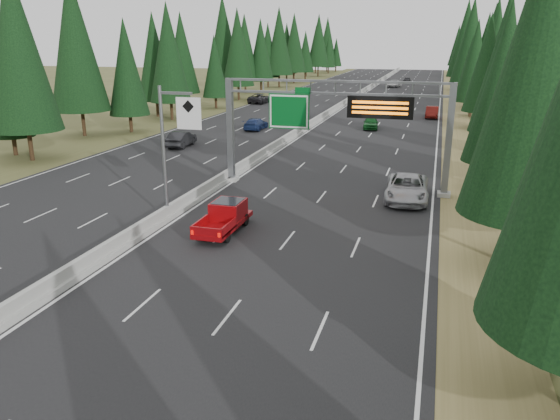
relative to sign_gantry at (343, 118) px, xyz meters
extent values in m
cube|color=black|center=(-8.92, 45.12, -5.23)|extent=(32.00, 260.00, 0.08)
cube|color=olive|center=(8.88, 45.12, -5.24)|extent=(3.60, 260.00, 0.06)
cube|color=#474D23|center=(-26.72, 45.12, -5.24)|extent=(3.60, 260.00, 0.06)
cube|color=#9B9B96|center=(-8.92, 45.12, -5.04)|extent=(0.70, 260.00, 0.30)
cube|color=#9B9B96|center=(-8.92, 45.12, -4.64)|extent=(0.30, 260.00, 0.60)
cube|color=slate|center=(-8.57, 0.12, -1.29)|extent=(0.45, 0.45, 7.80)
cube|color=#9B9B96|center=(-8.57, 0.12, -5.04)|extent=(0.90, 0.90, 0.30)
cube|color=slate|center=(7.28, 0.12, -1.29)|extent=(0.45, 0.45, 7.80)
cube|color=#9B9B96|center=(7.28, 0.12, -5.04)|extent=(0.90, 0.90, 0.30)
cube|color=slate|center=(-0.64, 0.12, 2.53)|extent=(15.85, 0.35, 0.16)
cube|color=slate|center=(-0.64, 0.12, 1.69)|extent=(15.85, 0.35, 0.16)
cube|color=#054C19|center=(-3.92, -0.13, 0.36)|extent=(3.00, 0.10, 2.50)
cube|color=silver|center=(-3.92, -0.19, 0.36)|extent=(2.85, 0.02, 2.35)
cube|color=#054C19|center=(-2.92, -0.13, 1.86)|extent=(1.10, 0.10, 0.45)
cube|color=black|center=(2.58, -0.18, 0.86)|extent=(4.50, 0.40, 1.50)
cube|color=orange|center=(2.58, -0.40, 1.21)|extent=(3.80, 0.02, 0.18)
cube|color=orange|center=(2.58, -0.40, 0.86)|extent=(3.80, 0.02, 0.18)
cube|color=orange|center=(2.58, -0.40, 0.51)|extent=(3.80, 0.02, 0.18)
cylinder|color=slate|center=(-8.92, -9.88, -1.19)|extent=(0.20, 0.20, 8.00)
cube|color=#9B9B96|center=(-8.92, -9.88, -5.09)|extent=(0.50, 0.50, 0.20)
cube|color=slate|center=(-7.92, -9.88, 2.41)|extent=(2.00, 0.15, 0.15)
cube|color=silver|center=(-7.12, -10.00, 1.31)|extent=(1.50, 0.06, 1.80)
cylinder|color=black|center=(10.74, -11.77, -3.88)|extent=(0.40, 0.40, 2.78)
cone|color=black|center=(10.74, -11.77, 4.82)|extent=(6.26, 6.26, 14.61)
cylinder|color=black|center=(10.67, 3.30, -4.20)|extent=(0.40, 0.40, 2.13)
cone|color=black|center=(10.67, 3.30, 2.45)|extent=(4.79, 4.79, 11.18)
cylinder|color=black|center=(11.80, 16.45, -4.11)|extent=(0.40, 0.40, 2.32)
cone|color=black|center=(11.80, 16.45, 3.14)|extent=(5.22, 5.22, 12.17)
cylinder|color=black|center=(15.12, 15.35, -4.21)|extent=(0.40, 0.40, 2.13)
cone|color=black|center=(15.12, 15.35, 2.44)|extent=(4.79, 4.79, 11.17)
cylinder|color=black|center=(11.57, 33.15, -4.17)|extent=(0.40, 0.40, 2.20)
cone|color=black|center=(11.57, 33.15, 2.70)|extent=(4.94, 4.94, 11.54)
cylinder|color=black|center=(15.04, 29.46, -4.08)|extent=(0.40, 0.40, 2.38)
cone|color=black|center=(15.04, 29.46, 3.38)|extent=(5.37, 5.37, 12.52)
cylinder|color=black|center=(10.80, 45.13, -4.20)|extent=(0.40, 0.40, 2.14)
cone|color=black|center=(10.80, 45.13, 2.50)|extent=(4.82, 4.82, 11.25)
cylinder|color=black|center=(14.71, 46.77, -3.89)|extent=(0.40, 0.40, 2.75)
cone|color=black|center=(14.71, 46.77, 4.72)|extent=(6.20, 6.20, 14.46)
cylinder|color=black|center=(10.80, 57.29, -4.36)|extent=(0.40, 0.40, 1.83)
cone|color=black|center=(10.80, 57.29, 1.35)|extent=(4.11, 4.11, 9.59)
cylinder|color=black|center=(14.28, 57.53, -4.02)|extent=(0.40, 0.40, 2.51)
cone|color=black|center=(14.28, 57.53, 3.81)|extent=(5.64, 5.64, 13.16)
cylinder|color=black|center=(11.13, 71.42, -3.83)|extent=(0.40, 0.40, 2.88)
cone|color=black|center=(11.13, 71.42, 5.19)|extent=(6.49, 6.49, 15.14)
cylinder|color=black|center=(15.42, 73.73, -3.82)|extent=(0.40, 0.40, 2.91)
cone|color=black|center=(15.42, 73.73, 5.27)|extent=(6.54, 6.54, 15.26)
cylinder|color=black|center=(10.71, 88.40, -3.76)|extent=(0.40, 0.40, 3.01)
cone|color=black|center=(10.71, 88.40, 5.64)|extent=(6.77, 6.77, 15.80)
cylinder|color=black|center=(15.90, 84.97, -3.84)|extent=(0.40, 0.40, 2.85)
cone|color=black|center=(15.90, 84.97, 5.06)|extent=(6.41, 6.41, 14.96)
cylinder|color=black|center=(12.05, 99.10, -3.83)|extent=(0.40, 0.40, 2.87)
cone|color=black|center=(12.05, 99.10, 5.13)|extent=(6.45, 6.45, 15.06)
cylinder|color=black|center=(15.71, 98.80, -3.94)|extent=(0.40, 0.40, 2.67)
cone|color=black|center=(15.71, 98.80, 4.39)|extent=(6.00, 6.00, 14.00)
cylinder|color=black|center=(11.60, 115.56, -4.35)|extent=(0.40, 0.40, 1.83)
cone|color=black|center=(11.60, 115.56, 1.38)|extent=(4.13, 4.13, 9.63)
cylinder|color=black|center=(16.02, 112.86, -4.33)|extent=(0.40, 0.40, 1.87)
cone|color=black|center=(16.02, 112.86, 1.50)|extent=(4.20, 4.20, 9.81)
cylinder|color=black|center=(11.98, 128.38, -4.27)|extent=(0.40, 0.40, 1.99)
cone|color=black|center=(11.98, 128.38, 1.94)|extent=(4.47, 4.47, 10.44)
cylinder|color=black|center=(14.87, 128.95, -4.22)|extent=(0.40, 0.40, 2.10)
cone|color=black|center=(14.87, 128.95, 2.36)|extent=(4.73, 4.73, 11.04)
cylinder|color=black|center=(11.91, 143.04, -4.14)|extent=(0.40, 0.40, 2.25)
cone|color=black|center=(11.91, 143.04, 2.90)|extent=(5.07, 5.07, 11.84)
cylinder|color=black|center=(14.82, 140.80, -3.76)|extent=(0.40, 0.40, 3.02)
cone|color=black|center=(14.82, 140.80, 5.69)|extent=(6.80, 6.80, 15.86)
cylinder|color=black|center=(10.70, 157.97, -4.04)|extent=(0.40, 0.40, 2.45)
cone|color=black|center=(10.70, 157.97, 3.62)|extent=(5.52, 5.52, 12.87)
cylinder|color=black|center=(15.16, 154.93, -4.07)|extent=(0.40, 0.40, 2.40)
cone|color=black|center=(15.16, 154.93, 3.44)|extent=(5.41, 5.41, 12.62)
cylinder|color=black|center=(-29.00, 2.50, -3.88)|extent=(0.40, 0.40, 2.78)
cone|color=black|center=(-29.00, 2.50, 4.79)|extent=(6.25, 6.25, 14.57)
cylinder|color=black|center=(-32.21, 4.07, -4.38)|extent=(0.40, 0.40, 1.79)
cone|color=black|center=(-32.21, 4.07, 1.21)|extent=(4.02, 4.02, 9.38)
cylinder|color=black|center=(-28.63, 19.11, -4.22)|extent=(0.40, 0.40, 2.09)
cone|color=black|center=(-28.63, 19.11, 2.30)|extent=(4.70, 4.70, 10.97)
cylinder|color=black|center=(-32.54, 15.47, -3.83)|extent=(0.40, 0.40, 2.88)
cone|color=black|center=(-32.54, 15.47, 5.16)|extent=(6.47, 6.47, 15.10)
cylinder|color=black|center=(-28.90, 30.23, -4.03)|extent=(0.40, 0.40, 2.48)
cone|color=black|center=(-28.90, 30.23, 3.71)|extent=(5.57, 5.57, 13.01)
cylinder|color=black|center=(-32.45, 32.78, -4.12)|extent=(0.40, 0.40, 2.30)
cone|color=black|center=(-32.45, 32.78, 3.08)|extent=(5.18, 5.18, 12.10)
cylinder|color=black|center=(-28.05, 43.99, -4.35)|extent=(0.40, 0.40, 1.83)
cone|color=black|center=(-28.05, 43.99, 1.36)|extent=(4.11, 4.11, 9.60)
cylinder|color=black|center=(-33.44, 43.53, -4.08)|extent=(0.40, 0.40, 2.38)
cone|color=black|center=(-33.44, 43.53, 3.36)|extent=(5.36, 5.36, 12.50)
cylinder|color=black|center=(-29.10, 57.38, -3.98)|extent=(0.40, 0.40, 2.58)
cone|color=black|center=(-29.10, 57.38, 4.09)|extent=(5.81, 5.81, 13.55)
cylinder|color=black|center=(-33.17, 60.73, -3.79)|extent=(0.40, 0.40, 2.96)
cone|color=black|center=(-33.17, 60.73, 5.46)|extent=(6.66, 6.66, 15.54)
cylinder|color=black|center=(-29.87, 73.00, -4.08)|extent=(0.40, 0.40, 2.38)
cone|color=black|center=(-29.87, 73.00, 3.37)|extent=(5.36, 5.36, 12.51)
cylinder|color=black|center=(-32.78, 71.42, -4.01)|extent=(0.40, 0.40, 2.52)
cone|color=black|center=(-32.78, 71.42, 3.87)|extent=(5.67, 5.67, 13.24)
cylinder|color=black|center=(-29.91, 86.80, -3.84)|extent=(0.40, 0.40, 2.85)
cone|color=black|center=(-29.91, 86.80, 5.07)|extent=(6.42, 6.42, 14.98)
cylinder|color=black|center=(-32.45, 86.29, -4.12)|extent=(0.40, 0.40, 2.30)
cone|color=black|center=(-32.45, 86.29, 3.08)|extent=(5.18, 5.18, 12.08)
cylinder|color=black|center=(-29.86, 100.15, -3.90)|extent=(0.40, 0.40, 2.73)
cone|color=black|center=(-29.86, 100.15, 4.64)|extent=(6.15, 6.15, 14.35)
cylinder|color=black|center=(-32.21, 101.71, -4.09)|extent=(0.40, 0.40, 2.37)
cone|color=black|center=(-32.21, 101.71, 3.31)|extent=(5.32, 5.32, 12.42)
cylinder|color=black|center=(-29.90, 112.63, -4.22)|extent=(0.40, 0.40, 2.09)
cone|color=black|center=(-29.90, 112.63, 2.32)|extent=(4.71, 4.71, 11.00)
cylinder|color=black|center=(-33.69, 114.32, -4.21)|extent=(0.40, 0.40, 2.12)
cone|color=black|center=(-33.69, 114.32, 2.41)|extent=(4.76, 4.76, 11.11)
cylinder|color=black|center=(-29.66, 128.16, -3.83)|extent=(0.40, 0.40, 2.89)
cone|color=black|center=(-29.66, 128.16, 5.19)|extent=(6.49, 6.49, 15.15)
cylinder|color=black|center=(-33.01, 126.69, -4.32)|extent=(0.40, 0.40, 1.89)
cone|color=black|center=(-33.01, 126.69, 1.57)|extent=(4.25, 4.25, 9.91)
cylinder|color=black|center=(-29.65, 143.99, -4.28)|extent=(0.40, 0.40, 1.98)
cone|color=black|center=(-29.65, 143.99, 1.90)|extent=(4.45, 4.45, 10.38)
cylinder|color=black|center=(-33.90, 143.69, -4.05)|extent=(0.40, 0.40, 2.44)
cone|color=black|center=(-33.90, 143.69, 3.59)|extent=(5.50, 5.50, 12.83)
cylinder|color=black|center=(-29.46, 156.35, -4.37)|extent=(0.40, 0.40, 1.80)
cone|color=black|center=(-29.46, 156.35, 1.27)|extent=(4.06, 4.06, 9.47)
cylinder|color=black|center=(-32.50, 155.59, -3.82)|extent=(0.40, 0.40, 2.91)
cone|color=black|center=(-32.50, 155.59, 5.26)|extent=(6.54, 6.54, 15.25)
imported|color=#AAAAAF|center=(4.82, -1.54, -4.34)|extent=(3.03, 6.18, 1.69)
cylinder|color=black|center=(-5.52, -12.67, -4.83)|extent=(0.27, 0.72, 0.72)
cylinder|color=black|center=(-3.99, -12.67, -4.83)|extent=(0.27, 0.72, 0.72)
cylinder|color=black|center=(-5.52, -9.70, -4.83)|extent=(0.27, 0.72, 0.72)
cylinder|color=black|center=(-3.99, -9.70, -4.83)|extent=(0.27, 0.72, 0.72)
cube|color=maroon|center=(-4.75, -11.14, -4.69)|extent=(1.80, 5.04, 0.27)
cube|color=maroon|center=(-4.75, -10.33, -4.06)|extent=(1.71, 1.98, 0.99)
cube|color=black|center=(-4.75, -10.33, -3.79)|extent=(1.53, 1.71, 0.49)
cube|color=maroon|center=(-5.61, -12.49, -4.38)|extent=(0.09, 2.16, 0.54)
cube|color=maroon|center=(-3.90, -12.49, -4.38)|extent=(0.09, 2.16, 0.54)
cube|color=maroon|center=(-4.75, -13.57, -4.38)|extent=(1.80, 0.09, 0.54)
imported|color=#145B20|center=(-1.46, 29.29, -4.45)|extent=(2.16, 4.49, 1.48)
imported|color=#5D110D|center=(5.58, 41.59, -4.40)|extent=(1.73, 4.81, 1.58)
imported|color=black|center=(0.41, 55.92, -4.52)|extent=(1.87, 4.60, 1.33)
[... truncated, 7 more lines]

